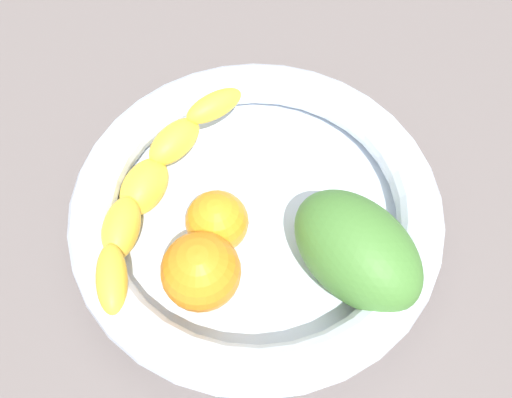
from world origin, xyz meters
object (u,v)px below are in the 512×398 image
at_px(fruit_bowl, 256,211).
at_px(orange_front, 217,222).
at_px(banana_draped_left, 153,184).
at_px(orange_mid_left, 201,271).
at_px(mango_green, 359,246).

xyz_separation_m(fruit_bowl, orange_front, (-0.02, -0.03, 0.02)).
bearing_deg(orange_front, banana_draped_left, -179.45).
height_order(orange_mid_left, mango_green, mango_green).
bearing_deg(orange_mid_left, mango_green, 41.51).
bearing_deg(banana_draped_left, orange_front, 0.55).
bearing_deg(fruit_bowl, banana_draped_left, -157.34).
xyz_separation_m(orange_front, orange_mid_left, (0.02, -0.05, 0.01)).
bearing_deg(fruit_bowl, mango_green, 2.27).
bearing_deg(orange_front, mango_green, 19.03).
relative_size(banana_draped_left, orange_mid_left, 3.83).
xyz_separation_m(banana_draped_left, orange_mid_left, (0.09, -0.04, 0.00)).
relative_size(orange_front, mango_green, 0.45).
distance_m(fruit_bowl, orange_front, 0.04).
xyz_separation_m(orange_mid_left, mango_green, (0.09, 0.08, 0.00)).
distance_m(orange_front, mango_green, 0.12).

